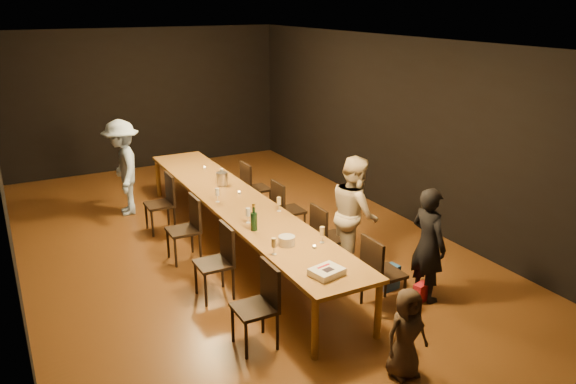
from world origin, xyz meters
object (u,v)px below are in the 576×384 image
plate_stack (287,241)px  birthday_cake (327,272)px  chair_right_3 (256,188)px  child (406,333)px  chair_right_2 (289,210)px  ice_bucket (222,179)px  woman_birthday (428,244)px  table (238,204)px  chair_right_0 (384,272)px  chair_left_3 (159,204)px  champagne_bottle (254,217)px  chair_right_1 (330,237)px  man_blue (123,168)px  woman_tan (355,213)px  chair_left_0 (254,307)px  chair_left_2 (183,230)px  chair_left_1 (214,263)px

plate_stack → birthday_cake: bearing=-89.2°
chair_right_3 → child: child is taller
chair_right_2 → ice_bucket: ice_bucket is taller
woman_birthday → child: woman_birthday is taller
table → chair_right_0: (0.85, -2.40, -0.24)m
woman_birthday → child: bearing=129.2°
chair_right_2 → chair_left_3: size_ratio=1.00×
champagne_bottle → chair_right_1: bearing=-4.6°
man_blue → woman_birthday: bearing=34.8°
woman_tan → birthday_cake: (-1.23, -1.28, -0.01)m
plate_stack → chair_left_3: bearing=104.5°
table → chair_right_2: chair_right_2 is taller
chair_right_1 → birthday_cake: size_ratio=2.44×
woman_tan → birthday_cake: 1.78m
man_blue → birthday_cake: (1.07, -4.88, -0.04)m
chair_left_3 → man_blue: (-0.30, 1.08, 0.36)m
chair_right_3 → woman_tan: bearing=6.8°
man_blue → plate_stack: size_ratio=8.20×
chair_left_0 → chair_left_3: same height
chair_left_2 → ice_bucket: (0.93, 0.82, 0.39)m
chair_left_1 → champagne_bottle: 0.76m
child → ice_bucket: (-0.17, 4.36, 0.38)m
chair_right_2 → birthday_cake: 2.78m
plate_stack → woman_tan: bearing=17.3°
chair_right_2 → chair_right_3: same height
plate_stack → table: bearing=86.8°
chair_right_2 → child: child is taller
chair_right_2 → chair_right_3: size_ratio=1.00×
chair_left_2 → child: (1.10, -3.55, 0.00)m
chair_right_3 → child: size_ratio=0.99×
child → birthday_cake: size_ratio=2.46×
woman_tan → child: bearing=176.2°
chair_right_0 → chair_left_2: size_ratio=1.00×
chair_right_0 → chair_right_1: bearing=180.0°
child → chair_right_2: bearing=82.3°
chair_left_1 → chair_left_3: 2.40m
chair_left_1 → champagne_bottle: bearing=-81.5°
chair_right_0 → chair_left_1: 2.08m
chair_left_1 → woman_birthday: woman_birthday is taller
child → woman_birthday: bearing=44.0°
ice_bucket → plate_stack: bearing=-94.0°
chair_right_0 → chair_left_1: bearing=-125.2°
champagne_bottle → chair_right_0: bearing=-49.5°
chair_right_0 → chair_right_3: (0.00, 3.60, 0.00)m
chair_right_1 → man_blue: bearing=-150.1°
chair_left_3 → plate_stack: size_ratio=4.62×
chair_right_0 → woman_tan: woman_tan is taller
chair_right_1 → champagne_bottle: bearing=-94.6°
chair_left_0 → child: child is taller
chair_left_3 → woman_tan: (2.00, -2.52, 0.33)m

